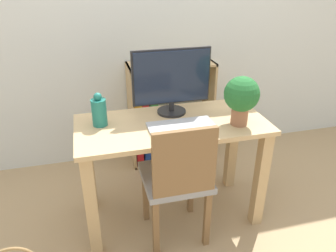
{
  "coord_description": "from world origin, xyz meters",
  "views": [
    {
      "loc": [
        -0.48,
        -1.78,
        1.62
      ],
      "look_at": [
        0.0,
        0.1,
        0.66
      ],
      "focal_mm": 35.0,
      "sensor_mm": 36.0,
      "label": 1
    }
  ],
  "objects_px": {
    "monitor": "(172,79)",
    "potted_plant": "(241,96)",
    "keyboard": "(180,125)",
    "chair": "(178,178)",
    "vase": "(99,111)",
    "bookshelf": "(156,118)"
  },
  "relations": [
    {
      "from": "keyboard",
      "to": "vase",
      "type": "distance_m",
      "value": 0.5
    },
    {
      "from": "keyboard",
      "to": "monitor",
      "type": "bearing_deg",
      "value": 89.98
    },
    {
      "from": "bookshelf",
      "to": "chair",
      "type": "bearing_deg",
      "value": -94.88
    },
    {
      "from": "vase",
      "to": "bookshelf",
      "type": "relative_size",
      "value": 0.24
    },
    {
      "from": "keyboard",
      "to": "vase",
      "type": "relative_size",
      "value": 1.92
    },
    {
      "from": "monitor",
      "to": "chair",
      "type": "relative_size",
      "value": 0.6
    },
    {
      "from": "vase",
      "to": "potted_plant",
      "type": "bearing_deg",
      "value": -13.61
    },
    {
      "from": "monitor",
      "to": "potted_plant",
      "type": "relative_size",
      "value": 1.68
    },
    {
      "from": "potted_plant",
      "to": "chair",
      "type": "distance_m",
      "value": 0.62
    },
    {
      "from": "potted_plant",
      "to": "bookshelf",
      "type": "relative_size",
      "value": 0.34
    },
    {
      "from": "keyboard",
      "to": "chair",
      "type": "distance_m",
      "value": 0.32
    },
    {
      "from": "potted_plant",
      "to": "chair",
      "type": "xyz_separation_m",
      "value": [
        -0.42,
        -0.11,
        -0.44
      ]
    },
    {
      "from": "chair",
      "to": "bookshelf",
      "type": "relative_size",
      "value": 0.96
    },
    {
      "from": "monitor",
      "to": "potted_plant",
      "type": "xyz_separation_m",
      "value": [
        0.36,
        -0.28,
        -0.05
      ]
    },
    {
      "from": "monitor",
      "to": "potted_plant",
      "type": "bearing_deg",
      "value": -37.63
    },
    {
      "from": "monitor",
      "to": "keyboard",
      "type": "distance_m",
      "value": 0.31
    },
    {
      "from": "monitor",
      "to": "vase",
      "type": "xyz_separation_m",
      "value": [
        -0.47,
        -0.07,
        -0.14
      ]
    },
    {
      "from": "monitor",
      "to": "keyboard",
      "type": "relative_size",
      "value": 1.26
    },
    {
      "from": "keyboard",
      "to": "vase",
      "type": "bearing_deg",
      "value": 163.97
    },
    {
      "from": "monitor",
      "to": "vase",
      "type": "height_order",
      "value": "monitor"
    },
    {
      "from": "potted_plant",
      "to": "bookshelf",
      "type": "height_order",
      "value": "potted_plant"
    },
    {
      "from": "keyboard",
      "to": "bookshelf",
      "type": "xyz_separation_m",
      "value": [
        0.02,
        0.81,
        -0.33
      ]
    }
  ]
}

